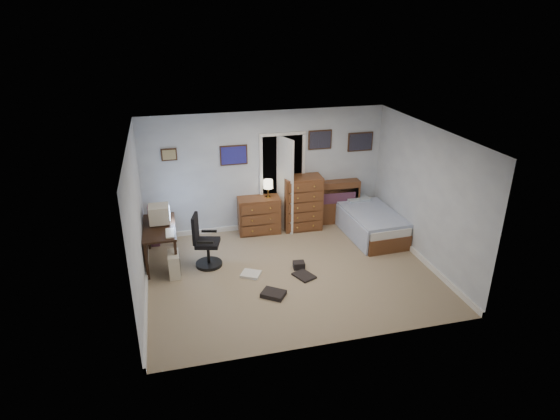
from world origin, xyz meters
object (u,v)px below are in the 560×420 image
object	(u,v)px
bed	(370,222)
tall_dresser	(302,203)
computer_desk	(155,235)
office_chair	(205,246)
low_dresser	(259,215)

from	to	relation	value
bed	tall_dresser	bearing A→B (deg)	150.01
computer_desk	tall_dresser	xyz separation A→B (m)	(3.01, 0.78, 0.03)
office_chair	tall_dresser	xyz separation A→B (m)	(2.16, 1.12, 0.19)
office_chair	low_dresser	world-z (taller)	office_chair
office_chair	low_dresser	bearing A→B (deg)	57.67
tall_dresser	bed	world-z (taller)	tall_dresser
low_dresser	office_chair	bearing A→B (deg)	-134.25
office_chair	tall_dresser	size ratio (longest dim) A/B	0.86
tall_dresser	bed	distance (m)	1.45
tall_dresser	low_dresser	bearing A→B (deg)	-179.38
office_chair	computer_desk	bearing A→B (deg)	173.36
office_chair	bed	world-z (taller)	office_chair
computer_desk	tall_dresser	bearing A→B (deg)	14.77
computer_desk	bed	world-z (taller)	computer_desk
low_dresser	bed	bearing A→B (deg)	-14.33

